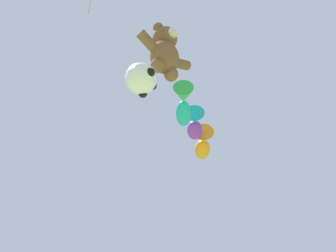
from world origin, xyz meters
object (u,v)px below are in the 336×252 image
teddy_bear_kite (165,51)px  soccer_ball_kite (141,79)px  fish_kite_violet (195,124)px  fish_kite_teal (183,105)px  fish_kite_tangerine (203,143)px

teddy_bear_kite → soccer_ball_kite: (-0.72, 0.23, -1.61)m
soccer_ball_kite → fish_kite_violet: (5.44, 2.98, 2.87)m
fish_kite_teal → fish_kite_violet: fish_kite_violet is taller
teddy_bear_kite → fish_kite_tangerine: size_ratio=0.99×
fish_kite_teal → fish_kite_tangerine: (3.60, 2.27, 0.93)m
fish_kite_teal → soccer_ball_kite: bearing=-153.5°
soccer_ball_kite → fish_kite_teal: (3.51, 1.75, 2.17)m
teddy_bear_kite → fish_kite_tangerine: 7.82m
soccer_ball_kite → fish_kite_teal: fish_kite_teal is taller
fish_kite_tangerine → fish_kite_violet: bearing=-148.1°
fish_kite_violet → fish_kite_teal: bearing=-147.6°
soccer_ball_kite → fish_kite_teal: bearing=26.5°
soccer_ball_kite → fish_kite_teal: size_ratio=0.48×
teddy_bear_kite → fish_kite_tangerine: fish_kite_tangerine is taller
fish_kite_teal → fish_kite_violet: size_ratio=1.12×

